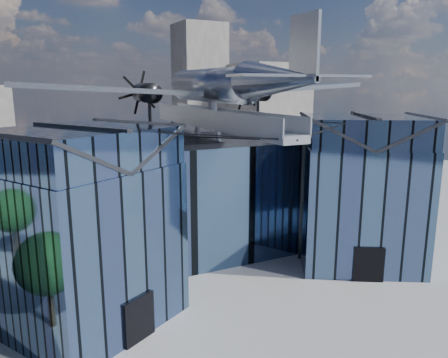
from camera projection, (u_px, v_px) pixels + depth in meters
name	position (u px, v px, depth m)	size (l,w,h in m)	color
ground_plane	(236.00, 280.00, 32.13)	(120.00, 120.00, 0.00)	gray
museum	(204.00, 190.00, 36.05)	(32.88, 24.50, 17.60)	#3F5780
bg_towers	(107.00, 109.00, 74.90)	(77.00, 24.50, 26.00)	gray
tree_plaza_e	(379.00, 194.00, 41.89)	(4.10, 4.10, 5.52)	#342515
tree_side_e	(385.00, 176.00, 48.66)	(5.00, 5.00, 5.95)	#342515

